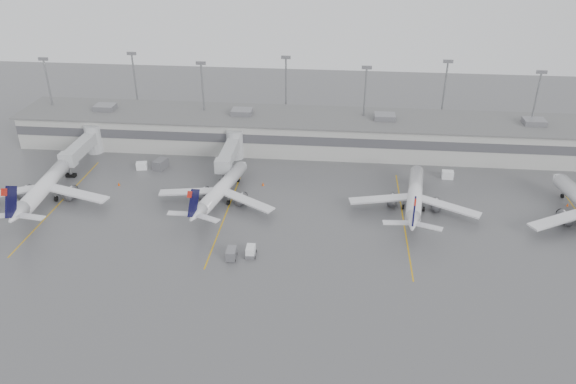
# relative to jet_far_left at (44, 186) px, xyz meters

# --- Properties ---
(ground) EXTENTS (260.00, 260.00, 0.00)m
(ground) POSITION_rel_jet_far_left_xyz_m (55.72, -25.03, -3.20)
(ground) COLOR #505052
(ground) RESTS_ON ground
(terminal) EXTENTS (152.00, 17.00, 9.45)m
(terminal) POSITION_rel_jet_far_left_xyz_m (55.72, 32.95, 0.97)
(terminal) COLOR #B3B3AE
(terminal) RESTS_ON ground
(light_masts) EXTENTS (142.40, 8.00, 20.60)m
(light_masts) POSITION_rel_jet_far_left_xyz_m (55.72, 38.72, 8.82)
(light_masts) COLOR gray
(light_masts) RESTS_ON ground
(jet_bridge_left) EXTENTS (4.00, 17.20, 7.00)m
(jet_bridge_left) POSITION_rel_jet_far_left_xyz_m (0.22, 20.69, 0.67)
(jet_bridge_left) COLOR #A5A7AA
(jet_bridge_left) RESTS_ON ground
(jet_bridge_right) EXTENTS (4.00, 17.20, 7.00)m
(jet_bridge_right) POSITION_rel_jet_far_left_xyz_m (35.22, 20.69, 0.67)
(jet_bridge_right) COLOR #A5A7AA
(jet_bridge_right) RESTS_ON ground
(stand_markings) EXTENTS (105.25, 40.00, 0.01)m
(stand_markings) POSITION_rel_jet_far_left_xyz_m (55.72, -1.03, -3.20)
(stand_markings) COLOR #CF990C
(stand_markings) RESTS_ON ground
(jet_far_left) EXTENTS (28.36, 31.87, 10.31)m
(jet_far_left) POSITION_rel_jet_far_left_xyz_m (0.00, 0.00, 0.00)
(jet_far_left) COLOR silver
(jet_far_left) RESTS_ON ground
(jet_mid_left) EXTENTS (24.71, 27.98, 9.16)m
(jet_mid_left) POSITION_rel_jet_far_left_xyz_m (36.20, 2.50, -0.36)
(jet_mid_left) COLOR silver
(jet_mid_left) RESTS_ON ground
(jet_mid_right) EXTENTS (25.75, 29.04, 9.42)m
(jet_mid_right) POSITION_rel_jet_far_left_xyz_m (75.58, 3.62, -0.27)
(jet_mid_right) COLOR silver
(jet_mid_right) RESTS_ON ground
(baggage_tug) EXTENTS (1.90, 2.86, 1.81)m
(baggage_tug) POSITION_rel_jet_far_left_xyz_m (45.45, -16.08, -2.50)
(baggage_tug) COLOR white
(baggage_tug) RESTS_ON ground
(baggage_cart) EXTENTS (1.72, 2.91, 1.84)m
(baggage_cart) POSITION_rel_jet_far_left_xyz_m (42.25, -17.28, -2.24)
(baggage_cart) COLOR slate
(baggage_cart) RESTS_ON ground
(gse_uld_a) EXTENTS (2.69, 2.08, 1.70)m
(gse_uld_a) POSITION_rel_jet_far_left_xyz_m (14.82, 16.43, -2.35)
(gse_uld_a) COLOR white
(gse_uld_a) RESTS_ON ground
(gse_uld_b) EXTENTS (2.77, 1.88, 1.93)m
(gse_uld_b) POSITION_rel_jet_far_left_xyz_m (35.40, 15.66, -2.24)
(gse_uld_b) COLOR white
(gse_uld_b) RESTS_ON ground
(gse_uld_c) EXTENTS (2.58, 1.79, 1.77)m
(gse_uld_c) POSITION_rel_jet_far_left_xyz_m (84.50, 18.52, -2.32)
(gse_uld_c) COLOR white
(gse_uld_c) RESTS_ON ground
(gse_loader) EXTENTS (3.11, 4.02, 2.21)m
(gse_loader) POSITION_rel_jet_far_left_xyz_m (19.08, 17.19, -2.10)
(gse_loader) COLOR slate
(gse_loader) RESTS_ON ground
(cone_a) EXTENTS (0.47, 0.47, 0.75)m
(cone_a) POSITION_rel_jet_far_left_xyz_m (12.50, 7.85, -2.83)
(cone_a) COLOR #FC5305
(cone_a) RESTS_ON ground
(cone_b) EXTENTS (0.47, 0.47, 0.75)m
(cone_b) POSITION_rel_jet_far_left_xyz_m (43.87, 10.97, -2.83)
(cone_b) COLOR #FC5305
(cone_b) RESTS_ON ground
(cone_c) EXTENTS (0.49, 0.49, 0.78)m
(cone_c) POSITION_rel_jet_far_left_xyz_m (66.03, 5.40, -2.81)
(cone_c) COLOR #FC5305
(cone_c) RESTS_ON ground
(cone_d) EXTENTS (0.45, 0.45, 0.72)m
(cone_d) POSITION_rel_jet_far_left_xyz_m (107.02, 7.87, -2.84)
(cone_d) COLOR #FC5305
(cone_d) RESTS_ON ground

